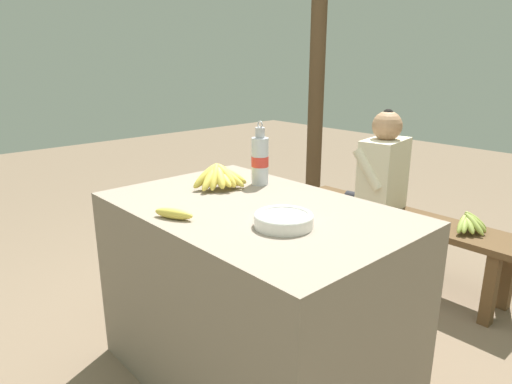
# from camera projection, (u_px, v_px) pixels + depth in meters

# --- Properties ---
(ground_plane) EXTENTS (12.00, 12.00, 0.00)m
(ground_plane) POSITION_uv_depth(u_px,v_px,m) (254.00, 375.00, 2.02)
(ground_plane) COLOR #75604C
(market_counter) EXTENTS (1.22, 0.80, 0.79)m
(market_counter) POSITION_uv_depth(u_px,v_px,m) (254.00, 295.00, 1.91)
(market_counter) COLOR gray
(market_counter) RESTS_ON ground_plane
(banana_bunch_ripe) EXTENTS (0.17, 0.27, 0.12)m
(banana_bunch_ripe) POSITION_uv_depth(u_px,v_px,m) (221.00, 176.00, 2.02)
(banana_bunch_ripe) COLOR #4C381E
(banana_bunch_ripe) RESTS_ON market_counter
(serving_bowl) EXTENTS (0.21, 0.21, 0.05)m
(serving_bowl) POSITION_uv_depth(u_px,v_px,m) (284.00, 219.00, 1.58)
(serving_bowl) COLOR white
(serving_bowl) RESTS_ON market_counter
(water_bottle) EXTENTS (0.08, 0.08, 0.29)m
(water_bottle) POSITION_uv_depth(u_px,v_px,m) (260.00, 160.00, 2.08)
(water_bottle) COLOR silver
(water_bottle) RESTS_ON market_counter
(loose_banana_front) EXTENTS (0.16, 0.10, 0.04)m
(loose_banana_front) POSITION_uv_depth(u_px,v_px,m) (174.00, 214.00, 1.66)
(loose_banana_front) COLOR #E0C64C
(loose_banana_front) RESTS_ON market_counter
(wooden_bench) EXTENTS (1.43, 0.32, 0.43)m
(wooden_bench) POSITION_uv_depth(u_px,v_px,m) (398.00, 225.00, 2.82)
(wooden_bench) COLOR brown
(wooden_bench) RESTS_ON ground_plane
(seated_vendor) EXTENTS (0.44, 0.41, 1.06)m
(seated_vendor) POSITION_uv_depth(u_px,v_px,m) (375.00, 181.00, 2.84)
(seated_vendor) COLOR #232328
(seated_vendor) RESTS_ON ground_plane
(banana_bunch_green) EXTENTS (0.16, 0.25, 0.13)m
(banana_bunch_green) POSITION_uv_depth(u_px,v_px,m) (471.00, 222.00, 2.48)
(banana_bunch_green) COLOR #4C381E
(banana_bunch_green) RESTS_ON wooden_bench
(support_post_near) EXTENTS (0.12, 0.12, 2.64)m
(support_post_near) POSITION_uv_depth(u_px,v_px,m) (317.00, 61.00, 3.59)
(support_post_near) COLOR #4C3823
(support_post_near) RESTS_ON ground_plane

